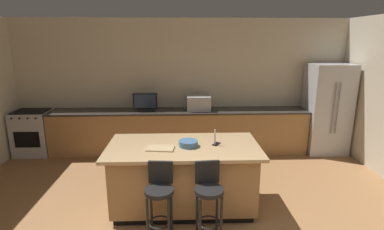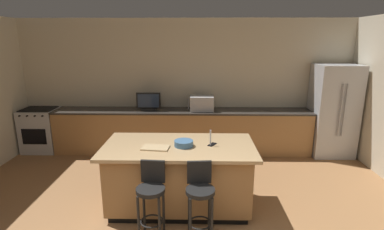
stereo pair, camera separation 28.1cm
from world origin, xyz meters
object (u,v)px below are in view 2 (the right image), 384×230
at_px(microwave, 202,103).
at_px(refrigerator, 333,111).
at_px(bar_stool_right, 200,196).
at_px(fruit_bowl, 184,143).
at_px(range_oven, 41,130).
at_px(tv_monitor, 149,102).
at_px(bar_stool_left, 151,195).
at_px(kitchen_island, 179,176).
at_px(cell_phone, 212,144).
at_px(cutting_board, 155,148).

bearing_deg(microwave, refrigerator, -1.17).
bearing_deg(bar_stool_right, fruit_bowl, 103.32).
relative_size(refrigerator, microwave, 3.88).
height_order(range_oven, tv_monitor, tv_monitor).
bearing_deg(bar_stool_left, bar_stool_right, 2.20).
height_order(kitchen_island, bar_stool_left, bar_stool_left).
bearing_deg(microwave, bar_stool_right, -90.96).
distance_m(range_oven, bar_stool_right, 4.44).
bearing_deg(cell_phone, bar_stool_right, -72.08).
height_order(range_oven, cutting_board, cutting_board).
bearing_deg(cell_phone, kitchen_island, -145.78).
relative_size(fruit_bowl, cell_phone, 1.71).
xyz_separation_m(refrigerator, range_oven, (-6.10, 0.05, -0.47)).
bearing_deg(range_oven, fruit_bowl, -34.96).
bearing_deg(bar_stool_right, cell_phone, 72.18).
bearing_deg(bar_stool_right, kitchen_island, 107.35).
distance_m(refrigerator, cutting_board, 4.00).
bearing_deg(cell_phone, cutting_board, -137.70).
height_order(bar_stool_left, bar_stool_right, bar_stool_right).
bearing_deg(microwave, range_oven, -179.98).
relative_size(kitchen_island, cell_phone, 13.82).
height_order(tv_monitor, cell_phone, tv_monitor).
bearing_deg(cutting_board, tv_monitor, 101.43).
distance_m(refrigerator, microwave, 2.68).
bearing_deg(bar_stool_left, range_oven, 139.15).
height_order(kitchen_island, cell_phone, cell_phone).
height_order(kitchen_island, refrigerator, refrigerator).
distance_m(microwave, cutting_board, 2.39).
xyz_separation_m(range_oven, microwave, (3.43, 0.00, 0.60)).
height_order(bar_stool_right, fruit_bowl, fruit_bowl).
xyz_separation_m(kitchen_island, fruit_bowl, (0.07, -0.04, 0.50)).
height_order(range_oven, bar_stool_left, bar_stool_left).
bearing_deg(kitchen_island, range_oven, 144.91).
bearing_deg(kitchen_island, tv_monitor, 109.66).
bearing_deg(microwave, kitchen_island, -98.79).
bearing_deg(refrigerator, bar_stool_right, -133.95).
xyz_separation_m(fruit_bowl, cutting_board, (-0.37, -0.09, -0.03)).
height_order(refrigerator, microwave, refrigerator).
distance_m(range_oven, cutting_board, 3.65).
xyz_separation_m(range_oven, cutting_board, (2.79, -2.30, 0.49)).
distance_m(tv_monitor, cutting_board, 2.30).
distance_m(tv_monitor, bar_stool_right, 3.06).
height_order(kitchen_island, bar_stool_right, bar_stool_right).
height_order(refrigerator, tv_monitor, refrigerator).
bearing_deg(fruit_bowl, range_oven, 145.04).
relative_size(refrigerator, cell_phone, 12.41).
distance_m(kitchen_island, refrigerator, 3.71).
bearing_deg(cell_phone, bar_stool_left, -105.49).
distance_m(fruit_bowl, cell_phone, 0.39).
relative_size(kitchen_island, tv_monitor, 4.21).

